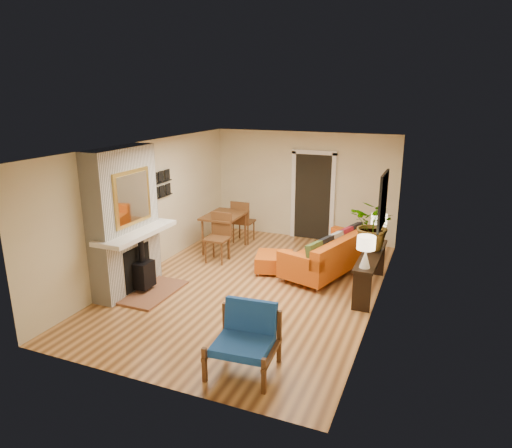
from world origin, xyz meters
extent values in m
plane|color=tan|center=(0.00, 0.00, 0.00)|extent=(6.50, 6.50, 0.00)
plane|color=white|center=(0.00, 0.00, 2.60)|extent=(6.50, 6.50, 0.00)
plane|color=beige|center=(0.00, 3.25, 1.30)|extent=(4.50, 0.00, 4.50)
plane|color=beige|center=(0.00, -3.25, 1.30)|extent=(4.50, 0.00, 4.50)
plane|color=beige|center=(-2.25, 0.00, 1.30)|extent=(0.00, 6.50, 6.50)
plane|color=beige|center=(2.25, 0.00, 1.30)|extent=(0.00, 6.50, 6.50)
cube|color=black|center=(0.25, 3.22, 1.05)|extent=(0.88, 0.06, 2.10)
cube|color=white|center=(-0.24, 3.21, 1.05)|extent=(0.10, 0.08, 2.18)
cube|color=white|center=(0.74, 3.21, 1.05)|extent=(0.10, 0.08, 2.18)
cube|color=white|center=(0.25, 3.21, 2.13)|extent=(1.08, 0.08, 0.10)
cube|color=black|center=(2.22, 0.40, 1.75)|extent=(0.04, 0.85, 0.95)
cube|color=slate|center=(2.19, 0.40, 1.75)|extent=(0.01, 0.70, 0.80)
cube|color=black|center=(-2.21, 0.35, 1.42)|extent=(0.06, 0.95, 0.02)
cube|color=black|center=(-2.21, 0.35, 1.72)|extent=(0.06, 0.95, 0.02)
cube|color=white|center=(-2.04, -1.00, 1.86)|extent=(0.42, 1.50, 1.48)
cube|color=white|center=(-2.04, -1.00, 0.56)|extent=(0.42, 1.50, 1.12)
cube|color=white|center=(-1.79, -1.00, 1.12)|extent=(0.60, 1.68, 0.08)
cube|color=black|center=(-1.83, -1.00, 0.45)|extent=(0.03, 0.72, 0.78)
cube|color=brown|center=(-1.53, -1.00, 0.02)|extent=(0.75, 1.30, 0.04)
cube|color=black|center=(-1.71, -1.00, 0.34)|extent=(0.30, 0.36, 0.48)
cylinder|color=black|center=(-1.71, -1.00, 0.78)|extent=(0.10, 0.10, 0.40)
cube|color=gold|center=(-1.82, -1.00, 1.75)|extent=(0.04, 0.95, 0.95)
cube|color=silver|center=(-1.80, -1.00, 1.75)|extent=(0.01, 0.82, 0.82)
cylinder|color=silver|center=(0.50, 0.41, 0.05)|extent=(0.05, 0.05, 0.10)
cylinder|color=silver|center=(1.20, 0.20, 0.05)|extent=(0.05, 0.05, 0.10)
cylinder|color=silver|center=(1.06, 2.27, 0.05)|extent=(0.05, 0.05, 0.10)
cylinder|color=silver|center=(1.76, 2.06, 0.05)|extent=(0.05, 0.05, 0.10)
cube|color=#BA3F11|center=(1.13, 1.24, 0.26)|extent=(1.53, 2.37, 0.31)
cube|color=#BA3F11|center=(1.48, 1.13, 0.60)|extent=(0.83, 2.16, 0.37)
cube|color=#BA3F11|center=(0.84, 0.28, 0.52)|extent=(0.95, 0.45, 0.21)
cube|color=#BA3F11|center=(1.42, 2.20, 0.52)|extent=(0.95, 0.45, 0.21)
cube|color=#3F5223|center=(1.10, 0.37, 0.65)|extent=(0.32, 0.46, 0.43)
cube|color=black|center=(1.22, 0.77, 0.65)|extent=(0.32, 0.46, 0.43)
cube|color=#A2A49E|center=(1.34, 1.17, 0.65)|extent=(0.32, 0.46, 0.43)
cube|color=maroon|center=(1.45, 1.52, 0.65)|extent=(0.32, 0.46, 0.43)
cube|color=black|center=(1.57, 1.92, 0.65)|extent=(0.32, 0.46, 0.43)
cylinder|color=silver|center=(-0.07, 0.48, 0.03)|extent=(0.04, 0.04, 0.06)
cylinder|color=silver|center=(0.49, 0.62, 0.03)|extent=(0.04, 0.04, 0.06)
cylinder|color=silver|center=(-0.22, 1.04, 0.03)|extent=(0.04, 0.04, 0.06)
cylinder|color=silver|center=(0.34, 1.18, 0.03)|extent=(0.04, 0.04, 0.06)
cube|color=#BA3F11|center=(0.14, 0.83, 0.21)|extent=(0.87, 0.87, 0.30)
cube|color=brown|center=(0.57, -2.59, 0.32)|extent=(0.12, 0.81, 0.05)
cube|color=brown|center=(0.60, -2.95, 0.24)|extent=(0.06, 0.06, 0.47)
cube|color=brown|center=(0.54, -2.24, 0.38)|extent=(0.06, 0.06, 0.75)
cube|color=brown|center=(1.34, -2.53, 0.32)|extent=(0.12, 0.81, 0.05)
cube|color=brown|center=(1.37, -2.88, 0.24)|extent=(0.06, 0.06, 0.47)
cube|color=brown|center=(1.31, -2.18, 0.38)|extent=(0.06, 0.06, 0.75)
cube|color=blue|center=(0.96, -2.56, 0.39)|extent=(0.76, 0.72, 0.11)
cube|color=blue|center=(0.93, -2.24, 0.64)|extent=(0.72, 0.24, 0.44)
cube|color=brown|center=(-1.36, 1.62, 0.82)|extent=(0.80, 1.13, 0.04)
cylinder|color=brown|center=(-1.66, 1.14, 0.40)|extent=(0.05, 0.05, 0.80)
cylinder|color=brown|center=(-1.04, 1.15, 0.40)|extent=(0.05, 0.05, 0.80)
cylinder|color=brown|center=(-1.68, 2.09, 0.40)|extent=(0.05, 0.05, 0.80)
cylinder|color=brown|center=(-1.06, 2.10, 0.40)|extent=(0.05, 0.05, 0.80)
cube|color=brown|center=(-1.18, 0.90, 0.50)|extent=(0.48, 0.48, 0.04)
cube|color=brown|center=(-1.18, 1.12, 0.78)|extent=(0.47, 0.05, 0.51)
cylinder|color=brown|center=(-1.36, 0.71, 0.24)|extent=(0.04, 0.04, 0.49)
cylinder|color=brown|center=(-0.99, 0.72, 0.24)|extent=(0.04, 0.04, 0.49)
cylinder|color=brown|center=(-1.37, 1.09, 0.24)|extent=(0.04, 0.04, 0.49)
cylinder|color=brown|center=(-0.99, 1.09, 0.24)|extent=(0.04, 0.04, 0.49)
cube|color=brown|center=(-1.21, 2.35, 0.50)|extent=(0.48, 0.48, 0.04)
cube|color=brown|center=(-1.20, 2.12, 0.78)|extent=(0.47, 0.05, 0.51)
cylinder|color=brown|center=(-1.39, 2.15, 0.24)|extent=(0.04, 0.04, 0.49)
cylinder|color=brown|center=(-1.01, 2.16, 0.24)|extent=(0.04, 0.04, 0.49)
cylinder|color=brown|center=(-1.40, 2.53, 0.24)|extent=(0.04, 0.04, 0.49)
cylinder|color=brown|center=(-1.02, 2.54, 0.24)|extent=(0.04, 0.04, 0.49)
cube|color=black|center=(2.07, 0.57, 0.70)|extent=(0.34, 1.85, 0.05)
cube|color=black|center=(2.07, -0.28, 0.34)|extent=(0.30, 0.04, 0.68)
cube|color=black|center=(2.07, 1.42, 0.34)|extent=(0.30, 0.04, 0.68)
cone|color=white|center=(2.07, -0.14, 0.88)|extent=(0.18, 0.18, 0.30)
cylinder|color=white|center=(2.07, -0.14, 1.05)|extent=(0.03, 0.03, 0.06)
cylinder|color=#FFEABF|center=(2.07, -0.14, 1.16)|extent=(0.30, 0.30, 0.22)
cone|color=white|center=(2.07, 1.34, 0.88)|extent=(0.18, 0.18, 0.30)
cylinder|color=white|center=(2.07, 1.34, 1.05)|extent=(0.03, 0.03, 0.06)
cylinder|color=#FFEABF|center=(2.07, 1.34, 1.16)|extent=(0.30, 0.30, 0.22)
imported|color=#1E5919|center=(2.06, 0.84, 1.19)|extent=(1.06, 1.00, 0.93)
camera|label=1|loc=(3.08, -7.28, 3.50)|focal=32.00mm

